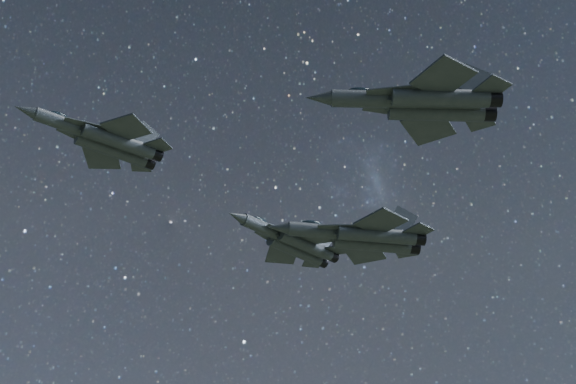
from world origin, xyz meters
name	(u,v)px	position (x,y,z in m)	size (l,w,h in m)	color
jet_lead	(104,139)	(-19.25, -0.30, 158.71)	(15.99, 11.01, 4.01)	#2C3337
jet_left	(292,242)	(6.75, 12.29, 158.88)	(17.28, 11.57, 4.37)	#2C3337
jet_right	(422,102)	(8.00, -16.92, 159.58)	(19.40, 12.90, 4.93)	#2C3337
jet_slot	(362,236)	(13.40, 6.60, 158.17)	(20.07, 13.71, 5.04)	#2C3337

